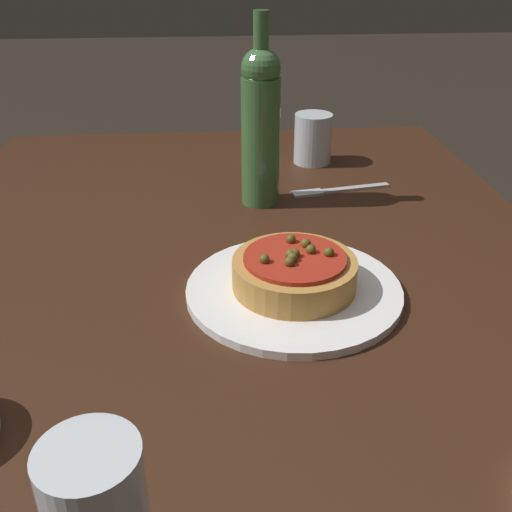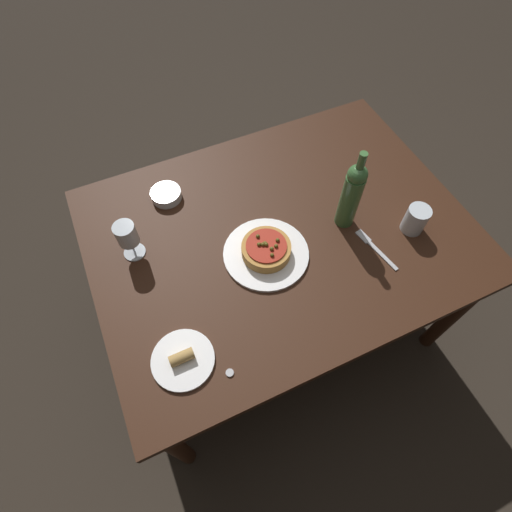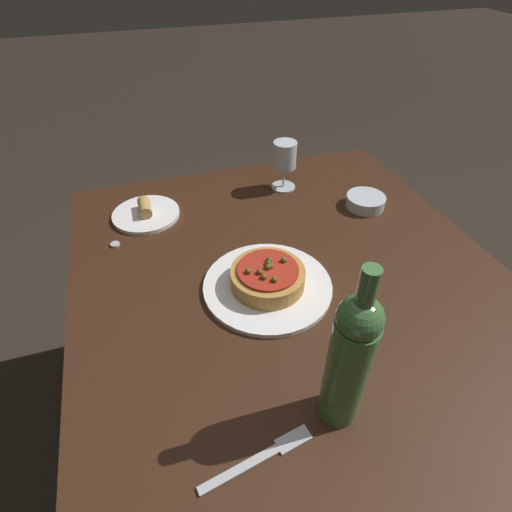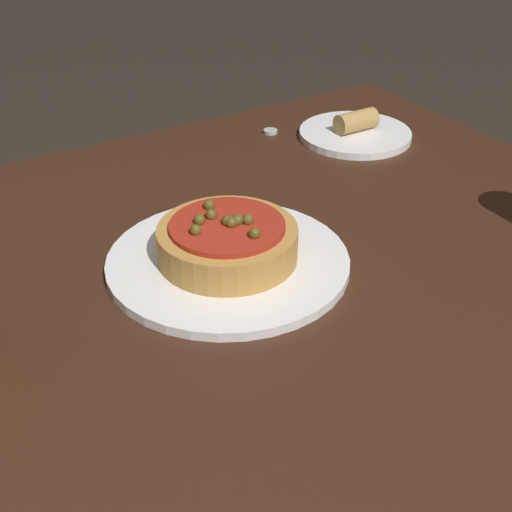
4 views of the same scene
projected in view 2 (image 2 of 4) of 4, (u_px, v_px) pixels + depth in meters
name	position (u px, v px, depth m)	size (l,w,h in m)	color
ground_plane	(273.00, 311.00, 2.05)	(14.00, 14.00, 0.00)	#2D261E
dining_table	(279.00, 243.00, 1.51)	(1.35, 1.02, 0.71)	#381E11
dinner_plate	(266.00, 254.00, 1.38)	(0.30, 0.30, 0.01)	white
pizza	(266.00, 249.00, 1.36)	(0.17, 0.17, 0.06)	#BC843D
wine_glass	(127.00, 235.00, 1.30)	(0.08, 0.08, 0.15)	silver
wine_bottle	(351.00, 194.00, 1.34)	(0.07, 0.07, 0.33)	#3D6B38
water_cup	(416.00, 220.00, 1.40)	(0.08, 0.08, 0.10)	silver
side_bowl	(166.00, 195.00, 1.51)	(0.11, 0.11, 0.03)	silver
fork	(374.00, 247.00, 1.40)	(0.05, 0.20, 0.00)	#B7B7BC
side_plate	(183.00, 359.00, 1.18)	(0.19, 0.19, 0.05)	white
bottle_cap	(230.00, 373.00, 1.17)	(0.02, 0.02, 0.01)	#B7B7BC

